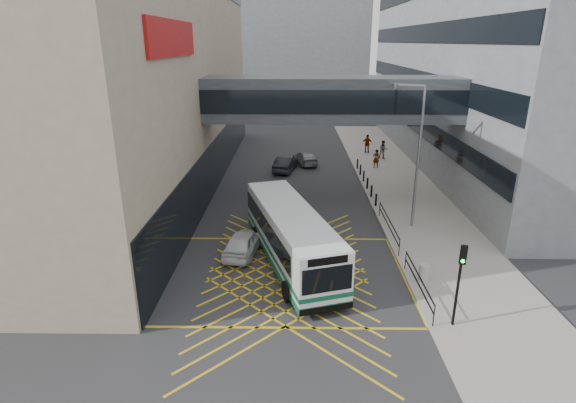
{
  "coord_description": "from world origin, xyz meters",
  "views": [
    {
      "loc": [
        0.32,
        -20.45,
        11.36
      ],
      "look_at": [
        0.0,
        4.0,
        2.6
      ],
      "focal_mm": 28.0,
      "sensor_mm": 36.0,
      "label": 1
    }
  ],
  "objects_px": {
    "street_lamp": "(416,149)",
    "pedestrian_b": "(383,150)",
    "pedestrian_a": "(376,159)",
    "car_dark": "(286,164)",
    "car_white": "(243,242)",
    "car_silver": "(305,157)",
    "bus": "(290,235)",
    "traffic_light": "(460,274)",
    "litter_bin": "(424,272)",
    "pedestrian_c": "(367,144)"
  },
  "relations": [
    {
      "from": "traffic_light",
      "to": "pedestrian_a",
      "type": "xyz_separation_m",
      "value": [
        1.02,
        24.88,
        -1.57
      ]
    },
    {
      "from": "street_lamp",
      "to": "car_silver",
      "type": "bearing_deg",
      "value": 136.37
    },
    {
      "from": "car_silver",
      "to": "car_white",
      "type": "bearing_deg",
      "value": 64.23
    },
    {
      "from": "car_silver",
      "to": "pedestrian_c",
      "type": "relative_size",
      "value": 2.18
    },
    {
      "from": "bus",
      "to": "traffic_light",
      "type": "bearing_deg",
      "value": -57.96
    },
    {
      "from": "pedestrian_c",
      "to": "litter_bin",
      "type": "bearing_deg",
      "value": 101.49
    },
    {
      "from": "car_white",
      "to": "litter_bin",
      "type": "bearing_deg",
      "value": 170.82
    },
    {
      "from": "car_dark",
      "to": "car_silver",
      "type": "bearing_deg",
      "value": -113.27
    },
    {
      "from": "car_silver",
      "to": "pedestrian_b",
      "type": "height_order",
      "value": "pedestrian_b"
    },
    {
      "from": "pedestrian_b",
      "to": "car_dark",
      "type": "bearing_deg",
      "value": -155.52
    },
    {
      "from": "car_dark",
      "to": "pedestrian_c",
      "type": "relative_size",
      "value": 2.31
    },
    {
      "from": "bus",
      "to": "traffic_light",
      "type": "relative_size",
      "value": 2.98
    },
    {
      "from": "litter_bin",
      "to": "pedestrian_c",
      "type": "xyz_separation_m",
      "value": [
        1.35,
        27.06,
        0.53
      ]
    },
    {
      "from": "bus",
      "to": "pedestrian_a",
      "type": "bearing_deg",
      "value": 50.57
    },
    {
      "from": "bus",
      "to": "litter_bin",
      "type": "xyz_separation_m",
      "value": [
        6.61,
        -2.16,
        -1.04
      ]
    },
    {
      "from": "car_dark",
      "to": "litter_bin",
      "type": "height_order",
      "value": "car_dark"
    },
    {
      "from": "car_dark",
      "to": "car_white",
      "type": "bearing_deg",
      "value": 96.37
    },
    {
      "from": "car_white",
      "to": "traffic_light",
      "type": "distance_m",
      "value": 11.94
    },
    {
      "from": "car_silver",
      "to": "pedestrian_b",
      "type": "xyz_separation_m",
      "value": [
        7.81,
        1.44,
        0.44
      ]
    },
    {
      "from": "street_lamp",
      "to": "pedestrian_c",
      "type": "distance_m",
      "value": 20.41
    },
    {
      "from": "car_white",
      "to": "litter_bin",
      "type": "distance_m",
      "value": 9.81
    },
    {
      "from": "street_lamp",
      "to": "pedestrian_b",
      "type": "relative_size",
      "value": 4.74
    },
    {
      "from": "pedestrian_a",
      "to": "pedestrian_b",
      "type": "bearing_deg",
      "value": -125.1
    },
    {
      "from": "street_lamp",
      "to": "bus",
      "type": "bearing_deg",
      "value": -122.31
    },
    {
      "from": "car_silver",
      "to": "pedestrian_a",
      "type": "relative_size",
      "value": 2.42
    },
    {
      "from": "pedestrian_b",
      "to": "car_silver",
      "type": "bearing_deg",
      "value": -167.44
    },
    {
      "from": "pedestrian_a",
      "to": "pedestrian_c",
      "type": "xyz_separation_m",
      "value": [
        0.11,
        5.97,
        0.1
      ]
    },
    {
      "from": "car_dark",
      "to": "bus",
      "type": "bearing_deg",
      "value": 105.08
    },
    {
      "from": "car_silver",
      "to": "traffic_light",
      "type": "bearing_deg",
      "value": 87.27
    },
    {
      "from": "bus",
      "to": "car_silver",
      "type": "xyz_separation_m",
      "value": [
        1.31,
        20.76,
        -0.98
      ]
    },
    {
      "from": "bus",
      "to": "traffic_light",
      "type": "xyz_separation_m",
      "value": [
        6.83,
        -5.95,
        0.96
      ]
    },
    {
      "from": "litter_bin",
      "to": "car_silver",
      "type": "bearing_deg",
      "value": 103.02
    },
    {
      "from": "car_silver",
      "to": "pedestrian_b",
      "type": "bearing_deg",
      "value": 176.05
    },
    {
      "from": "car_silver",
      "to": "traffic_light",
      "type": "distance_m",
      "value": 27.34
    },
    {
      "from": "car_white",
      "to": "pedestrian_a",
      "type": "xyz_separation_m",
      "value": [
        10.5,
        17.87,
        0.33
      ]
    },
    {
      "from": "street_lamp",
      "to": "pedestrian_c",
      "type": "bearing_deg",
      "value": 113.73
    },
    {
      "from": "street_lamp",
      "to": "pedestrian_b",
      "type": "bearing_deg",
      "value": 109.72
    },
    {
      "from": "pedestrian_c",
      "to": "street_lamp",
      "type": "bearing_deg",
      "value": 103.25
    },
    {
      "from": "pedestrian_c",
      "to": "car_white",
      "type": "bearing_deg",
      "value": 80.34
    },
    {
      "from": "litter_bin",
      "to": "pedestrian_b",
      "type": "height_order",
      "value": "pedestrian_b"
    },
    {
      "from": "pedestrian_a",
      "to": "pedestrian_b",
      "type": "height_order",
      "value": "pedestrian_b"
    },
    {
      "from": "pedestrian_c",
      "to": "traffic_light",
      "type": "bearing_deg",
      "value": 102.24
    },
    {
      "from": "car_white",
      "to": "car_dark",
      "type": "height_order",
      "value": "car_dark"
    },
    {
      "from": "car_silver",
      "to": "traffic_light",
      "type": "xyz_separation_m",
      "value": [
        5.52,
        -26.71,
        1.94
      ]
    },
    {
      "from": "street_lamp",
      "to": "litter_bin",
      "type": "relative_size",
      "value": 10.17
    },
    {
      "from": "car_dark",
      "to": "pedestrian_a",
      "type": "distance_m",
      "value": 8.47
    },
    {
      "from": "car_dark",
      "to": "traffic_light",
      "type": "distance_m",
      "value": 25.34
    },
    {
      "from": "car_white",
      "to": "pedestrian_a",
      "type": "relative_size",
      "value": 2.52
    },
    {
      "from": "bus",
      "to": "car_white",
      "type": "relative_size",
      "value": 2.56
    },
    {
      "from": "car_dark",
      "to": "pedestrian_c",
      "type": "distance_m",
      "value": 10.85
    }
  ]
}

